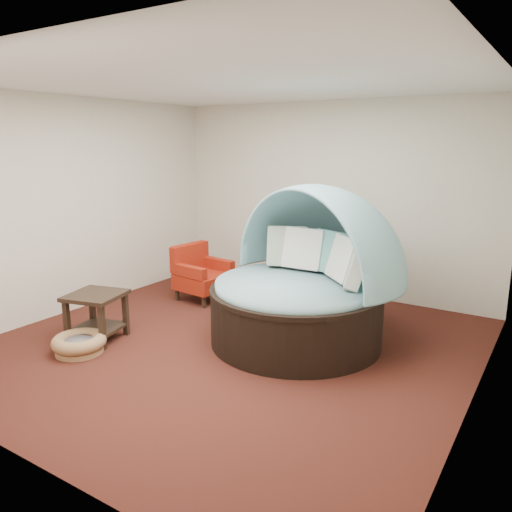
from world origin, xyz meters
The scene contains 10 objects.
floor centered at (0.00, 0.00, 0.00)m, with size 5.00×5.00×0.00m, color #411A12.
wall_back centered at (0.00, 2.50, 1.40)m, with size 5.00×5.00×0.00m, color beige.
wall_front centered at (0.00, -2.50, 1.40)m, with size 5.00×5.00×0.00m, color beige.
wall_left centered at (-2.50, 0.00, 1.40)m, with size 5.00×5.00×0.00m, color beige.
wall_right centered at (2.50, 0.00, 1.40)m, with size 5.00×5.00×0.00m, color beige.
ceiling centered at (0.00, 0.00, 2.80)m, with size 5.00×5.00×0.00m, color white.
canopy_daybed centered at (0.60, 0.57, 0.82)m, with size 2.52×2.49×1.78m.
pet_basket centered at (-1.26, -1.06, 0.10)m, with size 0.62×0.62×0.20m.
red_armchair centered at (-1.35, 1.14, 0.36)m, with size 0.74×0.74×0.79m.
side_table centered at (-1.38, -0.71, 0.36)m, with size 0.70×0.70×0.55m.
Camera 1 is at (3.04, -4.27, 2.22)m, focal length 35.00 mm.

